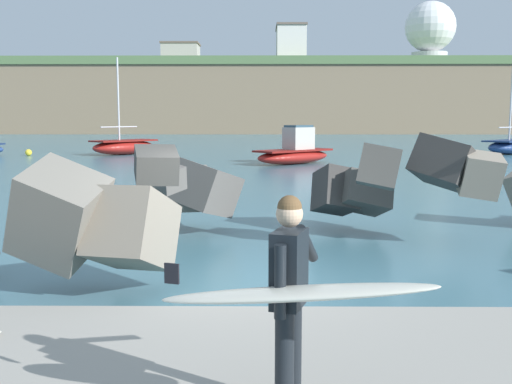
{
  "coord_description": "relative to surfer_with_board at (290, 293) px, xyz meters",
  "views": [
    {
      "loc": [
        0.39,
        -9.12,
        2.61
      ],
      "look_at": [
        0.3,
        0.5,
        1.4
      ],
      "focal_mm": 42.21,
      "sensor_mm": 36.0,
      "label": 1
    }
  ],
  "objects": [
    {
      "name": "breakwater_jetty",
      "position": [
        1.67,
        6.57,
        -0.19
      ],
      "size": [
        30.8,
        7.36,
        2.49
      ],
      "color": "#4C4944",
      "rests_on": "ground"
    },
    {
      "name": "station_building_west",
      "position": [
        4.3,
        90.5,
        12.53
      ],
      "size": [
        4.58,
        8.26,
        5.16
      ],
      "color": "silver",
      "rests_on": "headland_bluff"
    },
    {
      "name": "boat_near_centre",
      "position": [
        17.25,
        37.75,
        -0.74
      ],
      "size": [
        5.25,
        5.02,
        7.15
      ],
      "color": "navy",
      "rests_on": "ground"
    },
    {
      "name": "headland_bluff",
      "position": [
        8.98,
        98.48,
        4.35
      ],
      "size": [
        101.18,
        31.33,
        11.21
      ],
      "color": "#847056",
      "rests_on": "ground"
    },
    {
      "name": "mooring_buoy_inner",
      "position": [
        -15.69,
        35.31,
        -1.06
      ],
      "size": [
        0.44,
        0.44,
        0.44
      ],
      "color": "yellow",
      "rests_on": "ground"
    },
    {
      "name": "mooring_buoy_middle",
      "position": [
        -9.59,
        22.62,
        -1.06
      ],
      "size": [
        0.44,
        0.44,
        0.44
      ],
      "color": "#E54C1E",
      "rests_on": "ground"
    },
    {
      "name": "boat_near_right",
      "position": [
        -9.66,
        36.79,
        -0.72
      ],
      "size": [
        4.7,
        4.91,
        6.54
      ],
      "color": "maroon",
      "rests_on": "ground"
    },
    {
      "name": "station_building_central",
      "position": [
        -14.24,
        101.95,
        11.94
      ],
      "size": [
        6.48,
        5.79,
        4.0
      ],
      "color": "#B2ADA3",
      "rests_on": "headland_bluff"
    },
    {
      "name": "ground_plane",
      "position": [
        -0.61,
        4.67,
        -1.28
      ],
      "size": [
        400.0,
        400.0,
        0.0
      ],
      "primitive_type": "plane",
      "color": "#42707F"
    },
    {
      "name": "radar_dome",
      "position": [
        29.15,
        103.07,
        16.08
      ],
      "size": [
        8.71,
        8.71,
        11.19
      ],
      "color": "silver",
      "rests_on": "headland_bluff"
    },
    {
      "name": "boat_mid_left",
      "position": [
        1.61,
        28.73,
        -0.63
      ],
      "size": [
        4.96,
        4.69,
        2.13
      ],
      "color": "maroon",
      "rests_on": "ground"
    },
    {
      "name": "mooring_buoy_outer",
      "position": [
        -11.63,
        43.68,
        -1.06
      ],
      "size": [
        0.44,
        0.44,
        0.44
      ],
      "color": "#E54C1E",
      "rests_on": "ground"
    },
    {
      "name": "surfer_with_board",
      "position": [
        0.0,
        0.0,
        0.0
      ],
      "size": [
        2.1,
        1.44,
        1.78
      ],
      "color": "black",
      "rests_on": "walkway_path"
    }
  ]
}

